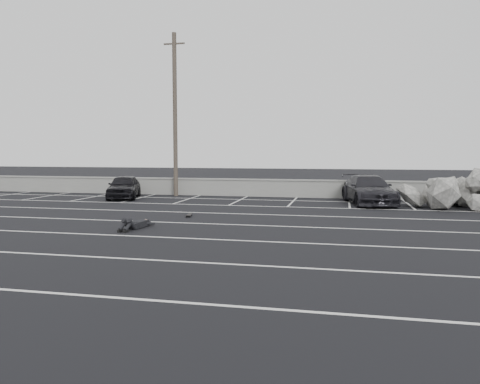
% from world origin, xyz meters
% --- Properties ---
extents(ground, '(120.00, 120.00, 0.00)m').
position_xyz_m(ground, '(0.00, 0.00, 0.00)').
color(ground, black).
rests_on(ground, ground).
extents(seawall, '(50.00, 0.45, 1.06)m').
position_xyz_m(seawall, '(0.00, 14.00, 0.55)').
color(seawall, gray).
rests_on(seawall, ground).
extents(stall_lines, '(36.00, 20.05, 0.01)m').
position_xyz_m(stall_lines, '(-0.08, 4.41, 0.00)').
color(stall_lines, silver).
rests_on(stall_lines, ground).
extents(car_left, '(2.78, 4.34, 1.37)m').
position_xyz_m(car_left, '(-5.82, 11.23, 0.69)').
color(car_left, black).
rests_on(car_left, ground).
extents(car_right, '(3.07, 5.44, 1.49)m').
position_xyz_m(car_right, '(7.97, 11.33, 0.74)').
color(car_right, black).
rests_on(car_right, ground).
extents(utility_pole, '(1.31, 0.26, 9.80)m').
position_xyz_m(utility_pole, '(-3.35, 13.20, 4.96)').
color(utility_pole, '#4C4238').
rests_on(utility_pole, ground).
extents(trash_bin, '(0.60, 0.60, 0.92)m').
position_xyz_m(trash_bin, '(12.00, 13.60, 0.47)').
color(trash_bin, black).
rests_on(trash_bin, ground).
extents(riprap_pile, '(5.49, 4.67, 1.59)m').
position_xyz_m(riprap_pile, '(12.48, 10.42, 0.63)').
color(riprap_pile, '#A5A19A').
rests_on(riprap_pile, ground).
extents(person, '(1.31, 2.46, 0.46)m').
position_xyz_m(person, '(-0.51, 1.66, 0.23)').
color(person, black).
rests_on(person, ground).
extents(skateboard, '(0.30, 0.72, 0.08)m').
position_xyz_m(skateboard, '(0.35, 4.73, 0.07)').
color(skateboard, black).
rests_on(skateboard, ground).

